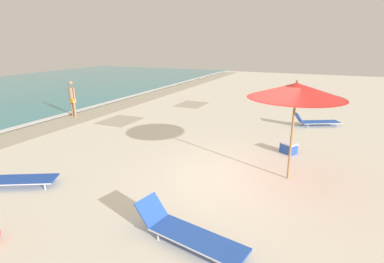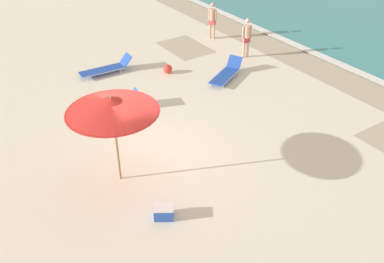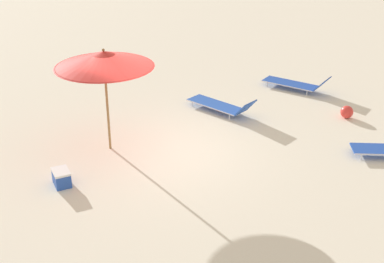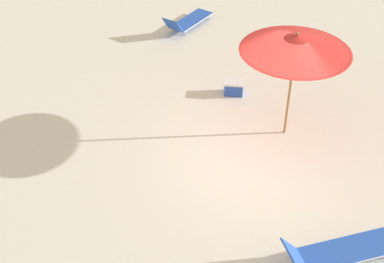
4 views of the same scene
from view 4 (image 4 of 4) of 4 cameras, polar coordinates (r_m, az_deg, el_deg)
name	(u,v)px [view 4 (image 4 of 4)]	position (r m, az deg, el deg)	size (l,w,h in m)	color
ground_plane	(254,160)	(12.20, 6.64, -3.04)	(60.00, 60.00, 0.16)	silver
beach_umbrella	(296,43)	(11.70, 11.04, 9.21)	(2.43, 2.43, 2.65)	#9E7547
sun_lounger_beside_umbrella	(339,251)	(10.24, 15.39, -12.19)	(1.01, 2.29, 0.60)	blue
sun_lounger_near_water_right	(187,21)	(17.38, -0.48, 11.69)	(1.48, 2.06, 0.63)	blue
cooler_box	(234,88)	(14.10, 4.47, 4.70)	(0.57, 0.61, 0.37)	blue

